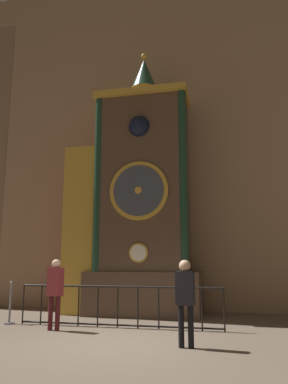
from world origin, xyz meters
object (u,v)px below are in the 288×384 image
clock_tower (134,203)px  stanchion_post (10,310)px  visitor_near (55,287)px  visitor_far (185,294)px

clock_tower → stanchion_post: bearing=-138.8°
clock_tower → visitor_near: bearing=-111.0°
visitor_near → visitor_far: visitor_near is taller
visitor_far → stanchion_post: visitor_far is taller
visitor_far → stanchion_post: 5.14m
visitor_near → clock_tower: bearing=83.5°
visitor_near → stanchion_post: 1.79m
visitor_far → visitor_near: bearing=168.1°
visitor_far → stanchion_post: (-4.79, 1.76, -0.62)m
stanchion_post → visitor_far: bearing=-20.2°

